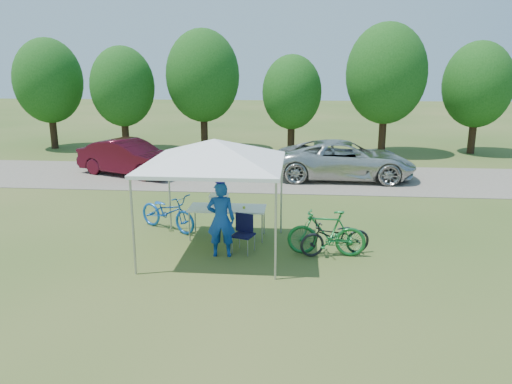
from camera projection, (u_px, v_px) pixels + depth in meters
ground at (216, 251)px, 12.05m from camera, size 100.00×100.00×0.00m
gravel_strip at (250, 177)px, 19.76m from camera, size 24.00×5.00×0.02m
canopy at (214, 142)px, 11.38m from camera, size 4.53×4.53×3.00m
treeline at (256, 81)px, 24.73m from camera, size 24.89×4.28×6.30m
folding_table at (227, 209)px, 12.82m from camera, size 1.96×0.82×0.81m
folding_chair at (244, 230)px, 11.95m from camera, size 0.58×0.60×0.90m
cooler at (219, 201)px, 12.78m from camera, size 0.47×0.32×0.34m
ice_cream_cup at (244, 207)px, 12.71m from camera, size 0.07×0.07×0.05m
cyclist at (221, 219)px, 11.54m from camera, size 0.68×0.47×1.79m
bike_blue at (168, 212)px, 13.46m from camera, size 2.01×1.55×1.01m
bike_green at (326, 233)px, 11.66m from camera, size 1.86×0.63×1.10m
bike_dark at (335, 237)px, 11.69m from camera, size 1.81×1.07×0.90m
minivan at (345, 160)px, 19.30m from camera, size 5.36×2.50×1.49m
sedan at (129, 157)px, 20.01m from camera, size 4.55×2.99×1.42m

